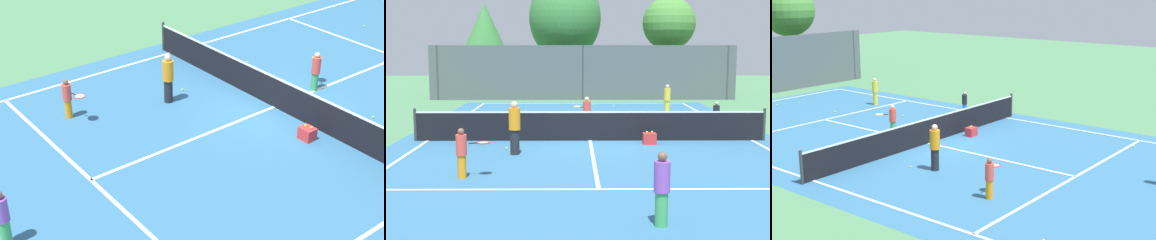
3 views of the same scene
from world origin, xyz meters
TOP-DOWN VIEW (x-y plane):
  - ground_plane at (0.00, 0.00)m, footprint 80.00×80.00m
  - court_surface at (0.00, 0.00)m, footprint 13.00×25.00m
  - tennis_net at (0.00, 0.00)m, footprint 11.90×0.10m
  - player_1 at (-3.25, -5.29)m, footprint 0.85×0.50m
  - player_2 at (-2.30, -2.36)m, footprint 0.34×0.34m
  - player_4 at (1.00, -8.95)m, footprint 0.29×0.29m
  - player_5 at (-0.08, 1.88)m, footprint 0.72×0.79m
  - ball_crate at (1.93, -0.66)m, footprint 0.42×0.35m
  - tennis_ball_1 at (-2.65, -1.55)m, footprint 0.07×0.07m
  - tennis_ball_4 at (-2.87, 8.13)m, footprint 0.07×0.07m
  - tennis_ball_5 at (2.31, 1.82)m, footprint 0.07×0.07m
  - tennis_ball_8 at (-3.05, 1.68)m, footprint 0.07×0.07m

SIDE VIEW (x-z plane):
  - ground_plane at x=0.00m, z-range 0.00..0.00m
  - court_surface at x=0.00m, z-range 0.00..0.01m
  - tennis_ball_1 at x=-2.65m, z-range 0.00..0.07m
  - tennis_ball_4 at x=-2.87m, z-range 0.00..0.07m
  - tennis_ball_5 at x=2.31m, z-range 0.00..0.07m
  - tennis_ball_8 at x=-3.05m, z-range 0.00..0.07m
  - ball_crate at x=1.93m, z-range -0.03..0.40m
  - tennis_net at x=0.00m, z-range -0.04..1.06m
  - player_1 at x=-3.25m, z-range 0.03..1.26m
  - player_5 at x=-0.08m, z-range 0.03..1.35m
  - player_4 at x=1.00m, z-range 0.02..1.37m
  - player_2 at x=-2.30m, z-range 0.02..1.61m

